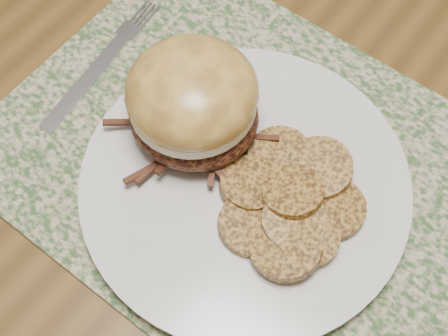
# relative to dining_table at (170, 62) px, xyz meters

# --- Properties ---
(ground) EXTENTS (3.50, 3.50, 0.00)m
(ground) POSITION_rel_dining_table_xyz_m (0.00, 0.00, -0.67)
(ground) COLOR #50351B
(ground) RESTS_ON ground
(dining_table) EXTENTS (1.50, 0.90, 0.75)m
(dining_table) POSITION_rel_dining_table_xyz_m (0.00, 0.00, 0.00)
(dining_table) COLOR brown
(dining_table) RESTS_ON ground
(placemat) EXTENTS (0.45, 0.33, 0.00)m
(placemat) POSITION_rel_dining_table_xyz_m (0.18, -0.09, 0.08)
(placemat) COLOR #34552B
(placemat) RESTS_ON dining_table
(dinner_plate) EXTENTS (0.26, 0.26, 0.02)m
(dinner_plate) POSITION_rel_dining_table_xyz_m (0.18, -0.11, 0.09)
(dinner_plate) COLOR silver
(dinner_plate) RESTS_ON placemat
(pork_sandwich) EXTENTS (0.11, 0.11, 0.08)m
(pork_sandwich) POSITION_rel_dining_table_xyz_m (0.12, -0.10, 0.14)
(pork_sandwich) COLOR black
(pork_sandwich) RESTS_ON dinner_plate
(roasted_potatoes) EXTENTS (0.13, 0.15, 0.03)m
(roasted_potatoes) POSITION_rel_dining_table_xyz_m (0.23, -0.11, 0.11)
(roasted_potatoes) COLOR olive
(roasted_potatoes) RESTS_ON dinner_plate
(fork) EXTENTS (0.03, 0.17, 0.00)m
(fork) POSITION_rel_dining_table_xyz_m (-0.00, -0.09, 0.09)
(fork) COLOR #B8B8BF
(fork) RESTS_ON placemat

